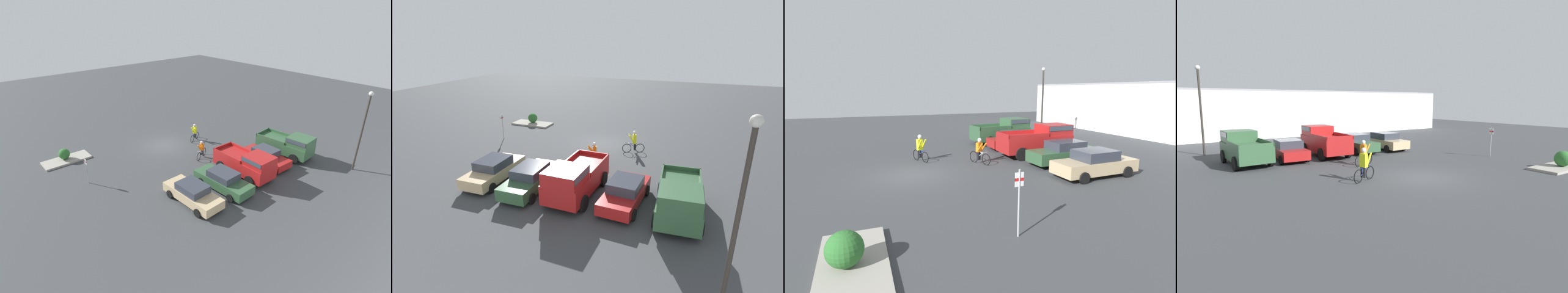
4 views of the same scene
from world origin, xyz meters
The scene contains 13 objects.
ground_plane centered at (0.00, 0.00, 0.00)m, with size 80.00×80.00×0.00m, color #383A3D.
warehouse_building centered at (0.00, 29.51, 2.67)m, with size 44.47×15.02×5.34m.
pickup_truck_0 centered at (-7.30, 9.19, 1.11)m, with size 2.59×5.06×2.12m.
sedan_0 centered at (-4.48, 8.82, 0.71)m, with size 2.11×4.39×1.43m.
pickup_truck_1 centered at (-1.67, 9.13, 1.16)m, with size 2.35×5.04×2.20m.
sedan_1 centered at (1.12, 9.24, 0.74)m, with size 2.02×4.70×1.49m.
sedan_2 centered at (3.92, 9.03, 0.72)m, with size 2.02×4.61×1.45m.
cyclist_0 centered at (-1.05, 4.39, 0.82)m, with size 1.73×0.75×1.66m.
cyclist_1 centered at (-3.10, 1.06, 0.89)m, with size 1.64×0.72×1.77m.
fire_lane_sign centered at (8.45, 1.89, 1.34)m, with size 0.06×0.30×2.21m.
lamppost centered at (-9.23, 14.31, 3.94)m, with size 0.36×0.36×6.70m.
curb_island centered at (8.42, -2.96, 0.07)m, with size 3.96×1.77×0.15m, color gray.
shrub centered at (8.48, -3.12, 0.63)m, with size 0.95×0.95×0.95m.
Camera 4 is at (-11.13, -11.90, 4.07)m, focal length 28.00 mm.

